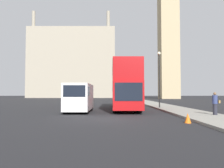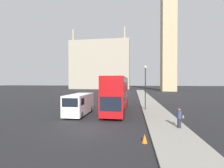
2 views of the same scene
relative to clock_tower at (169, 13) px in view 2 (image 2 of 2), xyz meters
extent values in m
plane|color=black|center=(-18.52, -55.22, -33.62)|extent=(300.00, 300.00, 0.00)
cube|color=gray|center=(-11.89, -55.22, -33.54)|extent=(3.26, 120.00, 0.15)
cube|color=tan|center=(0.00, 0.00, -8.90)|extent=(5.79, 5.79, 49.43)
cube|color=#9E937F|center=(-33.95, 17.18, -19.99)|extent=(33.68, 10.47, 27.24)
cylinder|color=#9E937F|center=(-48.27, 12.73, -3.38)|extent=(1.26, 1.26, 5.99)
cylinder|color=#9E937F|center=(-19.63, 12.73, -3.38)|extent=(1.26, 1.26, 5.99)
cube|color=#A80F11|center=(-16.91, -47.32, -32.13)|extent=(2.42, 11.20, 2.35)
cube|color=#A80F11|center=(-16.91, -47.32, -30.02)|extent=(2.42, 10.98, 1.86)
cube|color=black|center=(-16.91, -47.32, -31.38)|extent=(2.46, 10.75, 0.55)
cube|color=black|center=(-16.91, -47.32, -29.47)|extent=(2.46, 10.53, 0.55)
cube|color=black|center=(-16.91, -52.93, -31.85)|extent=(2.13, 0.03, 1.41)
cylinder|color=black|center=(-17.78, -51.24, -33.05)|extent=(0.68, 1.14, 1.14)
cylinder|color=black|center=(-16.04, -51.24, -33.05)|extent=(0.68, 1.14, 1.14)
cylinder|color=black|center=(-17.78, -43.39, -33.05)|extent=(0.68, 1.14, 1.14)
cylinder|color=black|center=(-16.04, -43.39, -33.05)|extent=(0.68, 1.14, 1.14)
cube|color=white|center=(-21.07, -50.29, -32.28)|extent=(2.01, 5.29, 2.25)
cube|color=black|center=(-21.07, -52.94, -31.79)|extent=(1.71, 0.02, 0.90)
cube|color=black|center=(-21.07, -52.01, -31.79)|extent=(2.04, 0.95, 0.72)
cylinder|color=black|center=(-21.82, -52.09, -33.23)|extent=(0.50, 0.76, 0.76)
cylinder|color=black|center=(-20.31, -52.09, -33.23)|extent=(0.50, 0.76, 0.76)
cylinder|color=black|center=(-21.82, -48.49, -33.23)|extent=(0.50, 0.76, 0.76)
cylinder|color=black|center=(-20.31, -48.49, -33.23)|extent=(0.50, 0.76, 0.76)
cylinder|color=#23232D|center=(-10.99, -54.33, -33.08)|extent=(0.30, 0.30, 0.76)
cylinder|color=navy|center=(-10.99, -54.33, -32.40)|extent=(0.35, 0.35, 0.60)
sphere|color=brown|center=(-10.99, -54.33, -32.00)|extent=(0.21, 0.21, 0.21)
cube|color=olive|center=(-10.72, -54.33, -32.55)|extent=(0.12, 0.24, 0.20)
cylinder|color=black|center=(-13.12, -46.30, -30.65)|extent=(0.12, 0.12, 5.63)
sphere|color=beige|center=(-13.12, -46.30, -27.66)|extent=(0.36, 0.36, 0.36)
cone|color=orange|center=(-13.99, -57.47, -33.34)|extent=(0.36, 0.36, 0.55)
camera|label=1|loc=(-18.18, -69.59, -31.99)|focal=35.00mm
camera|label=2|loc=(-14.69, -67.21, -29.72)|focal=24.00mm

